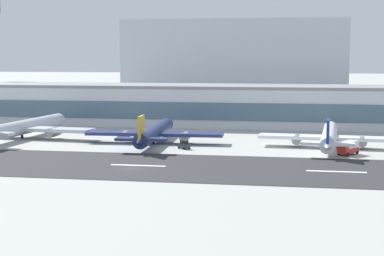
{
  "coord_description": "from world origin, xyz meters",
  "views": [
    {
      "loc": [
        34.04,
        -122.73,
        23.42
      ],
      "look_at": [
        6.76,
        35.86,
        4.48
      ],
      "focal_mm": 58.02,
      "sensor_mm": 36.0,
      "label": 1
    }
  ],
  "objects": [
    {
      "name": "ground_plane",
      "position": [
        0.0,
        0.0,
        0.0
      ],
      "size": [
        1400.0,
        1400.0,
        0.0
      ],
      "primitive_type": "plane",
      "color": "#A8A8A3"
    },
    {
      "name": "runway_strip",
      "position": [
        0.0,
        3.52,
        0.04
      ],
      "size": [
        800.0,
        32.22,
        0.08
      ],
      "primitive_type": "cube",
      "color": "#2D2D30",
      "rests_on": "ground_plane"
    },
    {
      "name": "runway_centreline_dash_4",
      "position": [
        0.66,
        3.52,
        0.09
      ],
      "size": [
        12.0,
        1.2,
        0.01
      ],
      "primitive_type": "cube",
      "color": "white",
      "rests_on": "runway_strip"
    },
    {
      "name": "runway_centreline_dash_5",
      "position": [
        41.88,
        3.52,
        0.09
      ],
      "size": [
        12.0,
        1.2,
        0.01
      ],
      "primitive_type": "cube",
      "color": "white",
      "rests_on": "runway_strip"
    },
    {
      "name": "terminal_building",
      "position": [
        -1.39,
        82.97,
        6.76
      ],
      "size": [
        207.9,
        23.72,
        13.52
      ],
      "color": "silver",
      "rests_on": "ground_plane"
    },
    {
      "name": "distant_hotel_block",
      "position": [
        -0.39,
        212.57,
        21.12
      ],
      "size": [
        118.29,
        33.42,
        42.23
      ],
      "primitive_type": "cube",
      "color": "#A8B2BC",
      "rests_on": "ground_plane"
    },
    {
      "name": "airliner_black_tail_gate_0",
      "position": [
        -42.6,
        40.14,
        3.07
      ],
      "size": [
        41.53,
        46.16,
        9.64
      ],
      "rotation": [
        0.0,
        0.0,
        1.48
      ],
      "color": "silver",
      "rests_on": "ground_plane"
    },
    {
      "name": "airliner_gold_tail_gate_1",
      "position": [
        -3.62,
        36.38,
        2.86
      ],
      "size": [
        37.03,
        43.11,
        8.99
      ],
      "rotation": [
        0.0,
        0.0,
        1.61
      ],
      "color": "navy",
      "rests_on": "ground_plane"
    },
    {
      "name": "airliner_navy_tail_gate_2",
      "position": [
        41.92,
        36.47,
        2.81
      ],
      "size": [
        36.1,
        42.34,
        8.84
      ],
      "rotation": [
        0.0,
        0.0,
        1.5
      ],
      "color": "white",
      "rests_on": "ground_plane"
    },
    {
      "name": "service_box_truck_0",
      "position": [
        45.86,
        26.06,
        1.79
      ],
      "size": [
        5.44,
        6.28,
        3.25
      ],
      "rotation": [
        0.0,
        0.0,
        4.09
      ],
      "color": "#B2231E",
      "rests_on": "ground_plane"
    },
    {
      "name": "service_baggage_tug_2",
      "position": [
        6.0,
        28.61,
        1.05
      ],
      "size": [
        3.41,
        3.38,
        2.2
      ],
      "rotation": [
        0.0,
        0.0,
        2.37
      ],
      "color": "#2D3338",
      "rests_on": "ground_plane"
    }
  ]
}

